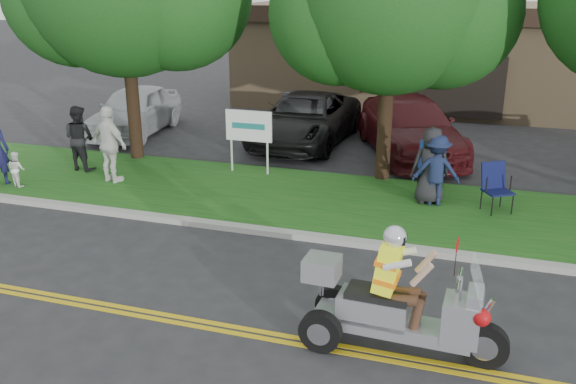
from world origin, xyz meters
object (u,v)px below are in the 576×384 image
(parked_car_far_left, at_px, (135,110))
(trike_scooter, at_px, (393,308))
(parked_car_mid, at_px, (305,119))
(spectator_adult_mid, at_px, (79,138))
(lawn_chair_b, at_px, (495,184))
(parked_car_left, at_px, (305,117))
(parked_car_right, at_px, (410,127))
(spectator_adult_right, at_px, (110,144))
(lawn_chair_a, at_px, (432,164))

(parked_car_far_left, bearing_deg, trike_scooter, -51.68)
(parked_car_mid, bearing_deg, spectator_adult_mid, -132.37)
(trike_scooter, xyz_separation_m, lawn_chair_b, (1.34, 5.90, 0.05))
(parked_car_far_left, xyz_separation_m, parked_car_left, (5.63, 1.01, -0.07))
(parked_car_right, bearing_deg, spectator_adult_right, -164.72)
(spectator_adult_right, bearing_deg, trike_scooter, 163.48)
(spectator_adult_right, relative_size, parked_car_left, 0.44)
(spectator_adult_right, bearing_deg, parked_car_left, -101.71)
(lawn_chair_b, xyz_separation_m, spectator_adult_right, (-9.10, -0.82, 0.36))
(parked_car_far_left, relative_size, parked_car_left, 1.07)
(parked_car_far_left, relative_size, parked_car_mid, 0.85)
(lawn_chair_b, relative_size, parked_car_far_left, 0.23)
(spectator_adult_right, height_order, parked_car_left, spectator_adult_right)
(spectator_adult_right, distance_m, parked_car_far_left, 5.56)
(trike_scooter, height_order, spectator_adult_right, spectator_adult_right)
(parked_car_left, distance_m, parked_car_mid, 0.51)
(lawn_chair_a, xyz_separation_m, parked_car_left, (-4.38, 4.35, -0.05))
(spectator_adult_right, xyz_separation_m, parked_car_mid, (3.39, 5.55, -0.29))
(parked_car_left, height_order, parked_car_mid, parked_car_mid)
(spectator_adult_mid, xyz_separation_m, parked_car_mid, (4.76, 4.89, -0.19))
(trike_scooter, relative_size, parked_car_mid, 0.51)
(parked_car_far_left, bearing_deg, spectator_adult_right, -71.56)
(lawn_chair_b, xyz_separation_m, parked_car_far_left, (-11.46, 4.21, 0.10))
(lawn_chair_a, bearing_deg, trike_scooter, -92.21)
(lawn_chair_a, distance_m, parked_car_far_left, 10.56)
(lawn_chair_b, bearing_deg, spectator_adult_right, 153.60)
(parked_car_far_left, bearing_deg, lawn_chair_a, -25.10)
(spectator_adult_right, height_order, parked_car_far_left, spectator_adult_right)
(lawn_chair_a, distance_m, lawn_chair_b, 1.69)
(lawn_chair_b, relative_size, spectator_adult_mid, 0.62)
(trike_scooter, relative_size, spectator_adult_mid, 1.65)
(lawn_chair_b, height_order, spectator_adult_right, spectator_adult_right)
(lawn_chair_b, bearing_deg, lawn_chair_a, 117.13)
(spectator_adult_mid, height_order, parked_car_mid, spectator_adult_mid)
(spectator_adult_right, height_order, parked_car_right, spectator_adult_right)
(trike_scooter, height_order, spectator_adult_mid, trike_scooter)
(parked_car_right, bearing_deg, parked_car_far_left, 158.58)
(parked_car_far_left, bearing_deg, parked_car_right, -5.10)
(spectator_adult_right, height_order, parked_car_mid, spectator_adult_right)
(parked_car_mid, bearing_deg, lawn_chair_b, -37.75)
(spectator_adult_mid, bearing_deg, parked_car_left, -123.44)
(parked_car_left, bearing_deg, spectator_adult_mid, -134.99)
(lawn_chair_b, height_order, parked_car_right, parked_car_right)
(spectator_adult_mid, bearing_deg, parked_car_mid, -126.89)
(spectator_adult_right, bearing_deg, parked_car_right, -124.99)
(lawn_chair_a, bearing_deg, parked_car_left, 132.13)
(parked_car_far_left, bearing_deg, parked_car_mid, -1.51)
(spectator_adult_right, distance_m, parked_car_right, 8.53)
(parked_car_mid, bearing_deg, parked_car_far_left, -172.91)
(spectator_adult_mid, height_order, parked_car_right, spectator_adult_mid)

